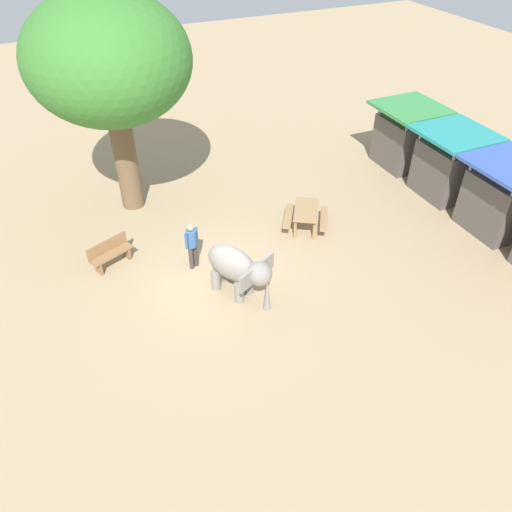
{
  "coord_description": "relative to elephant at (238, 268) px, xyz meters",
  "views": [
    {
      "loc": [
        10.96,
        -3.63,
        10.03
      ],
      "look_at": [
        0.3,
        1.11,
        0.8
      ],
      "focal_mm": 34.95,
      "sensor_mm": 36.0,
      "label": 1
    }
  ],
  "objects": [
    {
      "name": "market_stall_green",
      "position": [
        -4.71,
        9.34,
        0.16
      ],
      "size": [
        2.5,
        2.5,
        2.52
      ],
      "color": "#59514C",
      "rests_on": "ground_plane"
    },
    {
      "name": "picnic_table_near",
      "position": [
        -2.18,
        3.41,
        -0.39
      ],
      "size": [
        2.05,
        2.05,
        0.78
      ],
      "rotation": [
        0.0,
        0.0,
        2.59
      ],
      "color": "#9E7A51",
      "rests_on": "ground_plane"
    },
    {
      "name": "market_stall_teal",
      "position": [
        -2.11,
        9.34,
        0.16
      ],
      "size": [
        2.5,
        2.5,
        2.52
      ],
      "color": "#59514C",
      "rests_on": "ground_plane"
    },
    {
      "name": "ground_plane",
      "position": [
        -0.8,
        -0.32,
        -0.98
      ],
      "size": [
        60.0,
        60.0,
        0.0
      ],
      "primitive_type": "plane",
      "color": "tan"
    },
    {
      "name": "shade_tree_main",
      "position": [
        -6.11,
        -1.72,
        4.26
      ],
      "size": [
        5.64,
        5.17,
        7.3
      ],
      "color": "brown",
      "rests_on": "ground_plane"
    },
    {
      "name": "market_stall_blue",
      "position": [
        0.49,
        9.34,
        0.16
      ],
      "size": [
        2.5,
        2.5,
        2.52
      ],
      "color": "#59514C",
      "rests_on": "ground_plane"
    },
    {
      "name": "elephant",
      "position": [
        0.0,
        0.0,
        0.0
      ],
      "size": [
        2.15,
        1.86,
        1.53
      ],
      "rotation": [
        0.0,
        0.0,
        0.5
      ],
      "color": "gray",
      "rests_on": "ground_plane"
    },
    {
      "name": "wooden_bench",
      "position": [
        -2.89,
        -3.15,
        -0.51
      ],
      "size": [
        0.93,
        1.44,
        0.88
      ],
      "rotation": [
        0.0,
        0.0,
        5.12
      ],
      "color": "olive",
      "rests_on": "ground_plane"
    },
    {
      "name": "person_handler",
      "position": [
        -1.73,
        -0.81,
        -0.03
      ],
      "size": [
        0.32,
        0.47,
        1.62
      ],
      "rotation": [
        0.0,
        0.0,
        0.43
      ],
      "color": "#3F3833",
      "rests_on": "ground_plane"
    }
  ]
}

